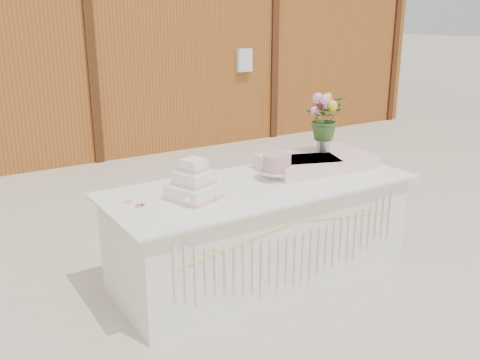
% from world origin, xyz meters
% --- Properties ---
extents(ground, '(80.00, 80.00, 0.00)m').
position_xyz_m(ground, '(0.00, 0.00, 0.00)').
color(ground, beige).
rests_on(ground, ground).
extents(barn, '(12.60, 4.60, 3.30)m').
position_xyz_m(barn, '(-0.01, 5.99, 1.68)').
color(barn, '#985120').
rests_on(barn, ground).
extents(cake_table, '(2.40, 1.00, 0.77)m').
position_xyz_m(cake_table, '(0.00, -0.00, 0.39)').
color(cake_table, white).
rests_on(cake_table, ground).
extents(wedding_cake, '(0.41, 0.41, 0.29)m').
position_xyz_m(wedding_cake, '(-0.59, -0.03, 0.87)').
color(wedding_cake, white).
rests_on(wedding_cake, cake_table).
extents(pink_cake_stand, '(0.28, 0.28, 0.20)m').
position_xyz_m(pink_cake_stand, '(0.16, 0.02, 0.88)').
color(pink_cake_stand, silver).
rests_on(pink_cake_stand, cake_table).
extents(satin_runner, '(0.96, 0.61, 0.12)m').
position_xyz_m(satin_runner, '(0.63, 0.10, 0.83)').
color(satin_runner, '#FFD3CD').
rests_on(satin_runner, cake_table).
extents(flower_vase, '(0.11, 0.11, 0.15)m').
position_xyz_m(flower_vase, '(0.75, 0.17, 0.96)').
color(flower_vase, '#B9B9BE').
rests_on(flower_vase, satin_runner).
extents(bouquet, '(0.40, 0.37, 0.37)m').
position_xyz_m(bouquet, '(0.75, 0.17, 1.22)').
color(bouquet, '#395D25').
rests_on(bouquet, flower_vase).
extents(loose_flowers, '(0.21, 0.32, 0.02)m').
position_xyz_m(loose_flowers, '(-0.97, 0.05, 0.78)').
color(loose_flowers, pink).
rests_on(loose_flowers, cake_table).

